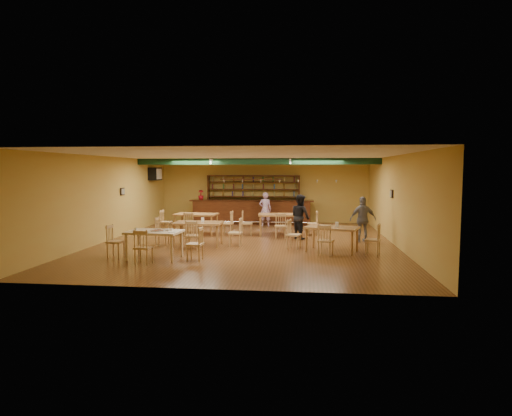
# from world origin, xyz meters

# --- Properties ---
(floor) EXTENTS (12.00, 12.00, 0.00)m
(floor) POSITION_xyz_m (0.00, 0.00, 0.00)
(floor) COLOR brown
(floor) RESTS_ON ground
(ceiling_beam) EXTENTS (10.00, 0.30, 0.25)m
(ceiling_beam) POSITION_xyz_m (0.00, 2.80, 2.87)
(ceiling_beam) COLOR black
(ceiling_beam) RESTS_ON ceiling
(track_rail_left) EXTENTS (0.05, 2.50, 0.05)m
(track_rail_left) POSITION_xyz_m (-1.80, 3.40, 2.94)
(track_rail_left) COLOR white
(track_rail_left) RESTS_ON ceiling
(track_rail_right) EXTENTS (0.05, 2.50, 0.05)m
(track_rail_right) POSITION_xyz_m (1.40, 3.40, 2.94)
(track_rail_right) COLOR white
(track_rail_right) RESTS_ON ceiling
(ac_unit) EXTENTS (0.34, 0.70, 0.48)m
(ac_unit) POSITION_xyz_m (-4.80, 4.20, 2.35)
(ac_unit) COLOR white
(ac_unit) RESTS_ON wall_left
(picture_left) EXTENTS (0.04, 0.34, 0.28)m
(picture_left) POSITION_xyz_m (-4.97, 1.00, 1.70)
(picture_left) COLOR black
(picture_left) RESTS_ON wall_left
(picture_right) EXTENTS (0.04, 0.34, 0.28)m
(picture_right) POSITION_xyz_m (4.97, 0.50, 1.70)
(picture_right) COLOR black
(picture_right) RESTS_ON wall_right
(bar_counter) EXTENTS (5.77, 0.85, 1.13)m
(bar_counter) POSITION_xyz_m (-0.48, 5.15, 0.56)
(bar_counter) COLOR #34130A
(bar_counter) RESTS_ON ground
(back_bar_hutch) EXTENTS (4.46, 0.40, 2.28)m
(back_bar_hutch) POSITION_xyz_m (-0.48, 5.78, 1.14)
(back_bar_hutch) COLOR #34130A
(back_bar_hutch) RESTS_ON ground
(poinsettia) EXTENTS (0.33, 0.33, 0.46)m
(poinsettia) POSITION_xyz_m (-2.91, 5.15, 1.36)
(poinsettia) COLOR #B1101B
(poinsettia) RESTS_ON bar_counter
(dining_table_a) EXTENTS (1.69, 1.08, 0.81)m
(dining_table_a) POSITION_xyz_m (-2.25, 1.64, 0.41)
(dining_table_a) COLOR #A9703C
(dining_table_a) RESTS_ON ground
(dining_table_b) EXTENTS (1.73, 1.14, 0.82)m
(dining_table_b) POSITION_xyz_m (1.03, 1.76, 0.41)
(dining_table_b) COLOR #A9703C
(dining_table_b) RESTS_ON ground
(dining_table_c) EXTENTS (1.60, 0.96, 0.79)m
(dining_table_c) POSITION_xyz_m (-1.53, -0.89, 0.40)
(dining_table_c) COLOR #A9703C
(dining_table_c) RESTS_ON ground
(dining_table_d) EXTENTS (1.77, 1.37, 0.78)m
(dining_table_d) POSITION_xyz_m (2.82, -1.49, 0.39)
(dining_table_d) COLOR #A9703C
(dining_table_d) RESTS_ON ground
(near_table) EXTENTS (1.54, 1.05, 0.80)m
(near_table) POSITION_xyz_m (-2.25, -3.10, 0.40)
(near_table) COLOR beige
(near_table) RESTS_ON ground
(pizza_tray) EXTENTS (0.49, 0.49, 0.01)m
(pizza_tray) POSITION_xyz_m (-2.14, -3.10, 0.80)
(pizza_tray) COLOR silver
(pizza_tray) RESTS_ON near_table
(parmesan_shaker) EXTENTS (0.08, 0.08, 0.11)m
(parmesan_shaker) POSITION_xyz_m (-2.72, -3.26, 0.85)
(parmesan_shaker) COLOR #EAE5C6
(parmesan_shaker) RESTS_ON near_table
(napkin_stack) EXTENTS (0.20, 0.15, 0.03)m
(napkin_stack) POSITION_xyz_m (-1.87, -2.89, 0.81)
(napkin_stack) COLOR white
(napkin_stack) RESTS_ON near_table
(pizza_server) EXTENTS (0.32, 0.24, 0.00)m
(pizza_server) POSITION_xyz_m (-1.98, -3.05, 0.81)
(pizza_server) COLOR silver
(pizza_server) RESTS_ON pizza_tray
(side_plate) EXTENTS (0.23, 0.23, 0.01)m
(side_plate) POSITION_xyz_m (-1.66, -3.31, 0.80)
(side_plate) COLOR white
(side_plate) RESTS_ON near_table
(patron_bar) EXTENTS (0.58, 0.41, 1.53)m
(patron_bar) POSITION_xyz_m (0.23, 4.33, 0.77)
(patron_bar) COLOR #8A4698
(patron_bar) RESTS_ON ground
(patron_right_a) EXTENTS (0.96, 1.00, 1.63)m
(patron_right_a) POSITION_xyz_m (1.83, 0.96, 0.82)
(patron_right_a) COLOR black
(patron_right_a) RESTS_ON ground
(patron_right_b) EXTENTS (0.98, 0.53, 1.59)m
(patron_right_b) POSITION_xyz_m (4.02, 0.51, 0.79)
(patron_right_b) COLOR gray
(patron_right_b) RESTS_ON ground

